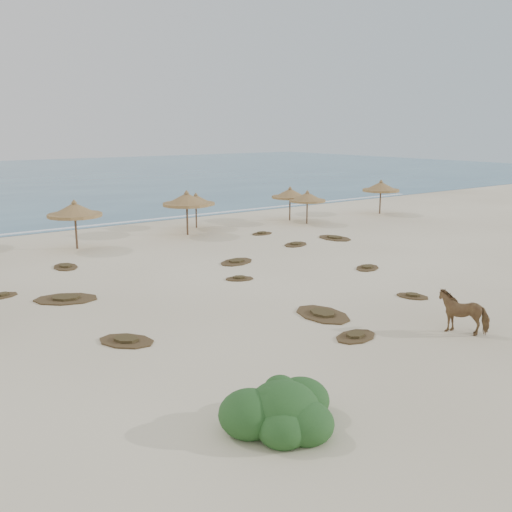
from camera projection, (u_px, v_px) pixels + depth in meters
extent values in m
plane|color=#F6EBCA|center=(345.00, 302.00, 25.11)|extent=(160.00, 160.00, 0.00)
cube|color=white|center=(113.00, 224.00, 45.55)|extent=(70.00, 0.60, 0.01)
cylinder|color=brown|center=(76.00, 230.00, 35.88)|extent=(0.13, 0.13, 2.35)
cylinder|color=#9B7D46|center=(75.00, 215.00, 35.66)|extent=(3.47, 3.47, 0.20)
cone|color=#9B7D46|center=(75.00, 209.00, 35.58)|extent=(3.36, 3.36, 0.84)
cone|color=#9B7D46|center=(74.00, 201.00, 35.47)|extent=(0.40, 0.40, 0.25)
cylinder|color=brown|center=(196.00, 215.00, 43.45)|extent=(0.12, 0.12, 2.03)
cylinder|color=#9B7D46|center=(196.00, 204.00, 43.27)|extent=(3.77, 3.77, 0.17)
cone|color=#9B7D46|center=(196.00, 200.00, 43.20)|extent=(3.65, 3.65, 0.72)
cone|color=#9B7D46|center=(196.00, 194.00, 43.10)|extent=(0.35, 0.35, 0.21)
cylinder|color=brown|center=(187.00, 218.00, 40.56)|extent=(0.14, 0.14, 2.41)
cylinder|color=#9B7D46|center=(187.00, 204.00, 40.35)|extent=(4.57, 4.57, 0.21)
cone|color=#9B7D46|center=(187.00, 199.00, 40.26)|extent=(4.42, 4.42, 0.86)
cone|color=#9B7D46|center=(186.00, 192.00, 40.15)|extent=(0.41, 0.41, 0.25)
cylinder|color=brown|center=(290.00, 208.00, 47.00)|extent=(0.12, 0.12, 2.11)
cylinder|color=#9B7D46|center=(290.00, 197.00, 46.81)|extent=(3.98, 3.98, 0.18)
cone|color=#9B7D46|center=(290.00, 193.00, 46.74)|extent=(3.85, 3.85, 0.75)
cone|color=#9B7D46|center=(290.00, 188.00, 46.64)|extent=(0.36, 0.36, 0.22)
cylinder|color=brown|center=(307.00, 211.00, 45.31)|extent=(0.12, 0.12, 2.02)
cylinder|color=#9B7D46|center=(307.00, 201.00, 45.13)|extent=(3.55, 3.55, 0.17)
cone|color=#9B7D46|center=(307.00, 197.00, 45.06)|extent=(3.43, 3.43, 0.72)
cone|color=#9B7D46|center=(307.00, 191.00, 44.96)|extent=(0.35, 0.35, 0.21)
cylinder|color=brown|center=(380.00, 201.00, 50.60)|extent=(0.13, 0.13, 2.28)
cylinder|color=#9B7D46|center=(381.00, 190.00, 50.39)|extent=(3.53, 3.53, 0.20)
cone|color=#9B7D46|center=(381.00, 186.00, 50.31)|extent=(3.41, 3.41, 0.81)
cone|color=#9B7D46|center=(381.00, 181.00, 50.20)|extent=(0.39, 0.39, 0.24)
imported|color=olive|center=(464.00, 312.00, 21.31)|extent=(1.72, 2.02, 1.57)
ellipsoid|color=#295C27|center=(283.00, 410.00, 14.44)|extent=(1.90, 1.90, 1.42)
ellipsoid|color=#295C27|center=(301.00, 400.00, 15.18)|extent=(1.52, 1.52, 1.14)
ellipsoid|color=#295C27|center=(250.00, 414.00, 14.32)|extent=(1.61, 1.61, 1.21)
ellipsoid|color=#295C27|center=(306.00, 423.00, 14.06)|extent=(1.42, 1.42, 1.07)
ellipsoid|color=#295C27|center=(283.00, 428.00, 13.89)|extent=(1.33, 1.33, 1.00)
ellipsoid|color=#295C27|center=(279.00, 398.00, 15.49)|extent=(1.14, 1.14, 0.85)
ellipsoid|color=#295C27|center=(280.00, 388.00, 14.91)|extent=(0.85, 0.85, 0.64)
ellipsoid|color=#295C27|center=(272.00, 398.00, 14.27)|extent=(0.76, 0.76, 0.57)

